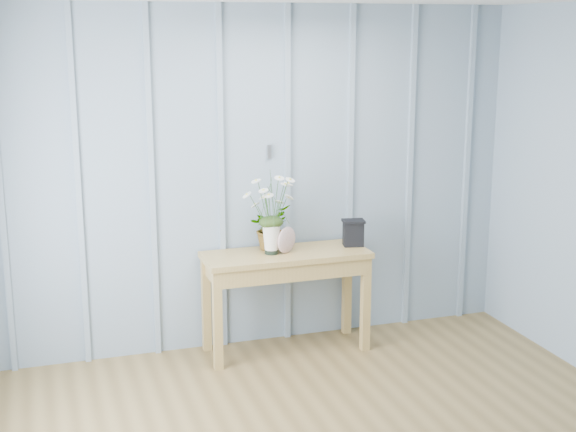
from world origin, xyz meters
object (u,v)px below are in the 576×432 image
object	(u,v)px
daisy_vase	(271,202)
carved_box	(353,233)
sideboard	(286,267)
felt_disc_vessel	(287,240)

from	to	relation	value
daisy_vase	carved_box	world-z (taller)	daisy_vase
sideboard	felt_disc_vessel	size ratio (longest dim) A/B	6.21
daisy_vase	carved_box	distance (m)	0.70
sideboard	carved_box	distance (m)	0.57
daisy_vase	carved_box	xyz separation A→B (m)	(0.64, 0.02, -0.28)
felt_disc_vessel	carved_box	distance (m)	0.53
sideboard	carved_box	world-z (taller)	carved_box
sideboard	carved_box	bearing A→B (deg)	1.69
sideboard	felt_disc_vessel	world-z (taller)	felt_disc_vessel
sideboard	daisy_vase	xyz separation A→B (m)	(-0.11, -0.00, 0.49)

